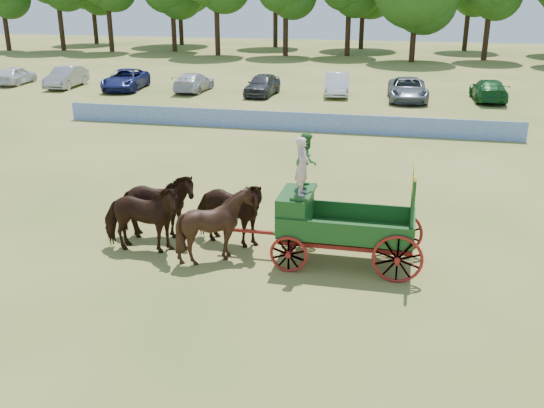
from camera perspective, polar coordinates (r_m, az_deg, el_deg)
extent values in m
plane|color=#AB8E4D|center=(17.76, -7.71, -5.92)|extent=(160.00, 160.00, 0.00)
imported|color=black|center=(18.59, -12.22, -1.35)|extent=(2.65, 1.35, 2.18)
imported|color=black|center=(19.53, -10.91, -0.22)|extent=(2.79, 1.77, 2.18)
imported|color=black|center=(17.75, -5.15, -1.98)|extent=(2.19, 2.00, 2.18)
imported|color=black|center=(18.73, -4.14, -0.77)|extent=(2.76, 1.67, 2.18)
cube|color=maroon|center=(17.93, 2.16, -3.38)|extent=(0.12, 2.00, 0.12)
cube|color=maroon|center=(17.69, 11.78, -4.15)|extent=(0.12, 2.00, 0.12)
cube|color=maroon|center=(17.20, 6.75, -4.12)|extent=(3.80, 0.10, 0.12)
cube|color=maroon|center=(18.21, 7.13, -2.75)|extent=(3.80, 0.10, 0.12)
cube|color=maroon|center=(18.04, -0.65, -2.70)|extent=(2.80, 0.09, 0.09)
cube|color=#1A4B19|center=(17.59, 6.99, -2.58)|extent=(3.80, 1.80, 0.10)
cube|color=#1A4B19|center=(16.67, 6.71, -2.75)|extent=(3.80, 0.06, 0.55)
cube|color=#1A4B19|center=(18.30, 7.32, -0.68)|extent=(3.80, 0.06, 0.55)
cube|color=#1A4B19|center=(17.43, 13.18, -2.13)|extent=(0.06, 1.80, 0.55)
cube|color=#1A4B19|center=(17.58, 2.20, -0.53)|extent=(0.85, 1.70, 1.05)
cube|color=#1A4B19|center=(17.35, 3.03, 1.17)|extent=(0.55, 1.50, 0.08)
cube|color=#1A4B19|center=(17.72, 0.98, -1.04)|extent=(0.10, 1.60, 0.65)
cube|color=#1A4B19|center=(17.79, 1.54, -1.99)|extent=(0.55, 1.60, 0.06)
cube|color=#1A4B19|center=(16.45, 13.07, -1.03)|extent=(0.08, 0.08, 1.80)
cube|color=#1A4B19|center=(17.96, 13.10, 0.75)|extent=(0.08, 0.08, 1.80)
cube|color=#1A4B19|center=(17.01, 13.24, 1.80)|extent=(0.07, 1.75, 0.75)
cube|color=yellow|center=(16.89, 13.35, 3.09)|extent=(0.08, 1.80, 0.09)
cube|color=yellow|center=(17.01, 13.11, 1.81)|extent=(0.02, 1.30, 0.12)
torus|color=maroon|center=(17.10, 1.57, -4.76)|extent=(1.09, 0.09, 1.09)
torus|color=maroon|center=(18.82, 2.69, -2.41)|extent=(1.09, 0.09, 1.09)
torus|color=maroon|center=(16.78, 11.72, -5.12)|extent=(1.39, 0.09, 1.39)
torus|color=maroon|center=(18.53, 11.88, -2.69)|extent=(1.39, 0.09, 1.39)
imported|color=beige|center=(16.76, 2.88, 3.58)|extent=(0.39, 0.60, 1.64)
imported|color=#2A6E29|center=(17.43, 3.28, 4.14)|extent=(0.60, 0.78, 1.60)
cube|color=#1E48A5|center=(34.39, 0.99, 7.82)|extent=(26.00, 0.08, 1.05)
imported|color=silver|center=(55.39, -22.97, 11.10)|extent=(2.10, 4.51, 1.50)
imported|color=gray|center=(52.17, -18.80, 11.23)|extent=(2.15, 5.09, 1.64)
imported|color=navy|center=(49.72, -13.62, 11.31)|extent=(3.32, 5.96, 1.57)
imported|color=silver|center=(47.95, -7.39, 11.31)|extent=(2.07, 4.97, 1.43)
imported|color=#333338|center=(45.76, -0.91, 11.17)|extent=(2.13, 4.78, 1.60)
imported|color=silver|center=(46.12, 6.12, 11.15)|extent=(2.28, 5.10, 1.62)
imported|color=slate|center=(44.67, 12.65, 10.49)|extent=(3.02, 5.90, 1.59)
imported|color=#144C1E|center=(46.12, 19.71, 10.06)|extent=(2.36, 5.32, 1.52)
cylinder|color=#382314|center=(85.78, -23.68, 14.55)|extent=(0.60, 0.60, 4.40)
cylinder|color=#382314|center=(83.57, -19.20, 15.35)|extent=(0.60, 0.60, 5.41)
cylinder|color=#382314|center=(80.27, -14.97, 15.51)|extent=(0.60, 0.60, 5.10)
cylinder|color=#382314|center=(78.97, -9.22, 15.67)|extent=(0.60, 0.60, 4.65)
cylinder|color=#382314|center=(73.69, -5.17, 15.82)|extent=(0.60, 0.60, 5.32)
cylinder|color=#382314|center=(72.94, 1.28, 15.61)|extent=(0.60, 0.60, 4.68)
cylinder|color=#382314|center=(73.31, 7.15, 15.55)|extent=(0.60, 0.60, 4.84)
cylinder|color=#382314|center=(68.70, 13.11, 14.69)|extent=(0.60, 0.60, 4.26)
cylinder|color=#382314|center=(72.30, 19.49, 14.50)|extent=(0.60, 0.60, 4.70)
cylinder|color=#382314|center=(92.40, -16.31, 15.73)|extent=(0.60, 0.60, 4.67)
cylinder|color=#382314|center=(88.09, -8.57, 16.35)|extent=(0.60, 0.60, 5.40)
cylinder|color=#382314|center=(83.96, 0.32, 16.43)|extent=(0.60, 0.60, 5.47)
cylinder|color=#382314|center=(81.92, 8.44, 15.98)|extent=(0.60, 0.60, 5.01)
cylinder|color=#382314|center=(82.36, 17.80, 15.22)|extent=(0.60, 0.60, 4.76)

